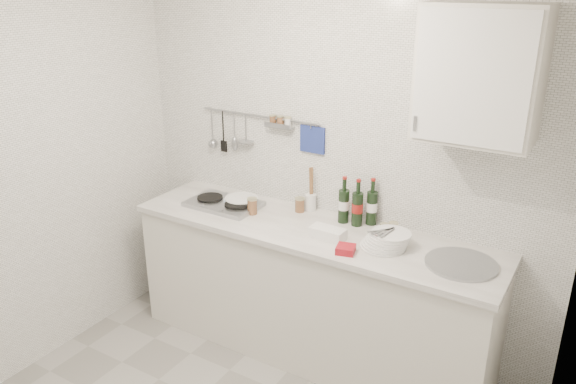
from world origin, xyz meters
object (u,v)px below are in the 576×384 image
object	(u,v)px
plate_stack_hob	(240,201)
wine_bottles	(358,201)
wall_cabinet	(480,74)
utensil_crock	(311,200)
plate_stack_sink	(387,240)

from	to	relation	value
plate_stack_hob	wine_bottles	size ratio (longest dim) A/B	0.84
wall_cabinet	utensil_crock	world-z (taller)	wall_cabinet
plate_stack_hob	utensil_crock	bearing A→B (deg)	19.60
plate_stack_hob	plate_stack_sink	size ratio (longest dim) A/B	0.89
plate_stack_sink	wine_bottles	xyz separation A→B (m)	(-0.29, 0.22, 0.11)
wall_cabinet	plate_stack_sink	bearing A→B (deg)	-161.49
plate_stack_sink	wine_bottles	distance (m)	0.38
wall_cabinet	wine_bottles	distance (m)	1.11
wine_bottles	plate_stack_sink	bearing A→B (deg)	-36.96
plate_stack_hob	plate_stack_sink	bearing A→B (deg)	-4.70
plate_stack_sink	utensil_crock	distance (m)	0.71
plate_stack_sink	utensil_crock	size ratio (longest dim) A/B	0.92
wall_cabinet	plate_stack_hob	world-z (taller)	wall_cabinet
utensil_crock	wine_bottles	bearing A→B (deg)	-6.48
wall_cabinet	plate_stack_hob	size ratio (longest dim) A/B	2.69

